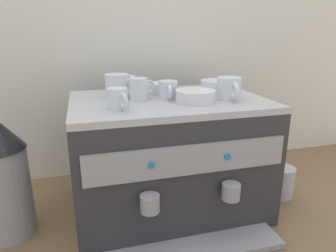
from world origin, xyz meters
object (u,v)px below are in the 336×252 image
object	(u,v)px
ceramic_bowl_2	(217,86)
coffee_grinder	(1,176)
ceramic_cup_1	(168,90)
ceramic_cup_2	(119,86)
espresso_machine	(168,155)
milk_pitcher	(281,182)
ceramic_cup_5	(140,89)
ceramic_cup_3	(125,84)
ceramic_bowl_0	(159,88)
ceramic_cup_0	(229,88)
ceramic_cup_4	(118,99)
ceramic_bowl_1	(195,96)

from	to	relation	value
ceramic_bowl_2	coffee_grinder	distance (m)	0.81
ceramic_cup_1	ceramic_cup_2	size ratio (longest dim) A/B	0.87
espresso_machine	coffee_grinder	world-z (taller)	espresso_machine
espresso_machine	milk_pitcher	xyz separation A→B (m)	(0.46, -0.05, -0.15)
ceramic_cup_1	milk_pitcher	xyz separation A→B (m)	(0.46, -0.05, -0.39)
ceramic_cup_5	ceramic_cup_3	bearing A→B (deg)	100.42
ceramic_cup_1	ceramic_cup_5	size ratio (longest dim) A/B	1.06
ceramic_cup_3	ceramic_bowl_0	world-z (taller)	ceramic_cup_3
ceramic_cup_0	ceramic_cup_1	distance (m)	0.21
ceramic_cup_5	ceramic_bowl_2	bearing A→B (deg)	14.37
espresso_machine	coffee_grinder	xyz separation A→B (m)	(-0.55, -0.02, -0.00)
ceramic_cup_0	ceramic_cup_1	world-z (taller)	ceramic_cup_0
ceramic_cup_2	ceramic_bowl_2	bearing A→B (deg)	4.51
ceramic_cup_2	ceramic_bowl_0	xyz separation A→B (m)	(0.15, 0.04, -0.02)
ceramic_cup_2	ceramic_cup_4	distance (m)	0.17
espresso_machine	ceramic_cup_2	distance (m)	0.30
espresso_machine	ceramic_bowl_1	distance (m)	0.25
ceramic_cup_3	ceramic_cup_2	bearing A→B (deg)	-109.67
ceramic_cup_0	ceramic_cup_5	world-z (taller)	same
ceramic_cup_0	milk_pitcher	distance (m)	0.47
ceramic_cup_3	ceramic_bowl_2	bearing A→B (deg)	-11.33
ceramic_bowl_0	coffee_grinder	world-z (taller)	ceramic_bowl_0
ceramic_cup_2	ceramic_cup_3	bearing A→B (deg)	70.33
ceramic_cup_5	coffee_grinder	distance (m)	0.52
ceramic_cup_1	ceramic_cup_3	size ratio (longest dim) A/B	1.06
ceramic_bowl_1	milk_pitcher	size ratio (longest dim) A/B	1.05
ceramic_cup_1	ceramic_cup_0	bearing A→B (deg)	-19.36
ceramic_cup_3	ceramic_bowl_1	bearing A→B (deg)	-50.51
ceramic_bowl_0	milk_pitcher	bearing A→B (deg)	-17.87
espresso_machine	milk_pitcher	bearing A→B (deg)	-5.82
ceramic_cup_3	ceramic_cup_4	size ratio (longest dim) A/B	1.01
ceramic_cup_1	ceramic_cup_3	xyz separation A→B (m)	(-0.12, 0.16, 0.00)
ceramic_cup_1	ceramic_cup_5	world-z (taller)	ceramic_cup_5
ceramic_cup_5	ceramic_cup_2	bearing A→B (deg)	140.92
ceramic_cup_4	coffee_grinder	world-z (taller)	ceramic_cup_4
ceramic_cup_0	ceramic_cup_1	size ratio (longest dim) A/B	1.23
ceramic_bowl_0	ceramic_cup_5	bearing A→B (deg)	-133.69
ceramic_bowl_1	ceramic_cup_5	bearing A→B (deg)	153.20
coffee_grinder	ceramic_cup_4	bearing A→B (deg)	-13.27
ceramic_cup_5	milk_pitcher	xyz separation A→B (m)	(0.55, -0.06, -0.39)
ceramic_cup_1	ceramic_bowl_0	distance (m)	0.10
ceramic_bowl_2	milk_pitcher	size ratio (longest dim) A/B	1.06
ceramic_cup_1	ceramic_cup_2	xyz separation A→B (m)	(-0.16, 0.06, 0.01)
ceramic_cup_4	milk_pitcher	bearing A→B (deg)	5.00
espresso_machine	ceramic_cup_3	distance (m)	0.32
ceramic_cup_0	ceramic_bowl_2	xyz separation A→B (m)	(0.03, 0.16, -0.02)
ceramic_bowl_1	ceramic_bowl_2	bearing A→B (deg)	47.22
ceramic_cup_0	ceramic_cup_5	size ratio (longest dim) A/B	1.31
espresso_machine	ceramic_cup_2	xyz separation A→B (m)	(-0.16, 0.06, 0.25)
espresso_machine	ceramic_bowl_0	size ratio (longest dim) A/B	6.57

